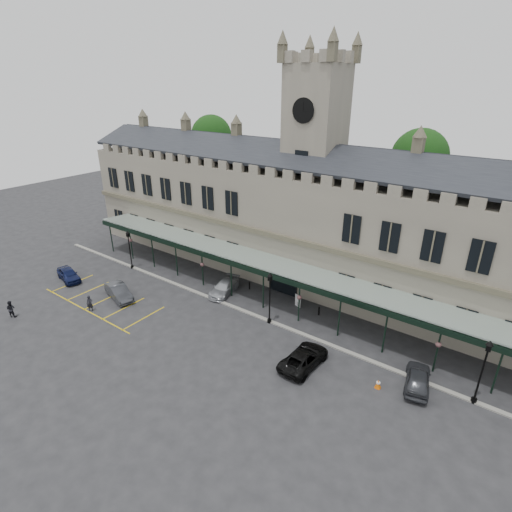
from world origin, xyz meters
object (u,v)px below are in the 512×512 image
Objects in this scene: clock_tower at (314,160)px; car_left_b at (119,292)px; lamp_post_left at (129,246)px; car_van at (304,358)px; car_right_a at (418,379)px; station_building at (310,222)px; sign_board at (298,301)px; traffic_cone at (378,384)px; car_taxi at (224,288)px; lamp_post_mid at (270,294)px; car_left_a at (69,274)px; person_b at (11,309)px; lamp_post_right at (483,367)px; person_a at (90,304)px.

car_left_b is (-13.05, -15.96, -12.39)m from clock_tower.
lamp_post_left reaches higher than car_van.
car_left_b is 1.04× the size of car_right_a.
station_building is 9.15m from sign_board.
sign_board is (2.65, -6.61, -12.49)m from clock_tower.
traffic_cone is 0.17× the size of car_right_a.
sign_board is 7.96m from car_taxi.
car_left_b is (-15.02, -5.35, -2.32)m from lamp_post_mid.
car_left_a is at bearing -173.81° from traffic_cone.
lamp_post_mid is at bearing -26.00° from car_taxi.
person_b is at bearing -127.28° from station_building.
lamp_post_mid is at bearing -80.88° from sign_board.
car_taxi is (-24.14, 1.70, -2.43)m from lamp_post_right.
lamp_post_left is 20.99m from sign_board.
clock_tower is 23.17m from lamp_post_left.
traffic_cone is (31.06, -2.43, -2.46)m from lamp_post_left.
station_building is at bearing 151.41° from lamp_post_right.
station_building reaches higher than car_left_b.
car_van is at bearing -71.15° from car_left_a.
lamp_post_left is 1.08× the size of car_left_b.
car_taxi is (-6.98, 1.79, -2.40)m from lamp_post_mid.
clock_tower is 22.79m from car_right_a.
person_b is at bearing -146.32° from lamp_post_mid.
station_building is 23.87m from person_a.
lamp_post_mid is (19.82, -0.01, 0.24)m from lamp_post_left.
car_left_a is at bearing -4.40° from car_right_a.
lamp_post_mid is 1.26× the size of car_left_a.
traffic_cone is at bearing -68.14° from car_left_b.
lamp_post_right is 39.90m from person_b.
lamp_post_left is at bearing -149.47° from station_building.
car_van is (7.58, -13.94, -5.79)m from station_building.
lamp_post_right is 1.18× the size of car_left_b.
clock_tower reaches higher than car_taxi.
station_building reaches higher than traffic_cone.
car_van is at bearing -34.08° from car_taxi.
car_right_a is at bearing -25.65° from person_a.
car_taxi is (12.84, 1.79, -2.16)m from lamp_post_left.
lamp_post_left reaches higher than sign_board.
station_building reaches higher than person_b.
car_right_a is 36.13m from person_b.
car_left_a is 0.84× the size of car_van.
car_left_a is (-40.14, -6.23, -2.38)m from lamp_post_right.
traffic_cone is at bearing -44.63° from clock_tower.
person_b is at bearing -160.62° from traffic_cone.
person_a is (-8.20, -10.33, 0.17)m from car_taxi.
sign_board is at bearing -53.38° from car_left_a.
station_building is at bearing 48.63° from car_taxi.
car_van is 27.78m from person_b.
car_right_a is at bearing 38.53° from traffic_cone.
car_van is at bearing -61.63° from clock_tower.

